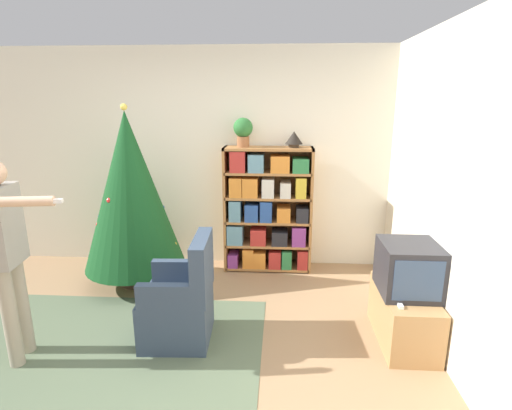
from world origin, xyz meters
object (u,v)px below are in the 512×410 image
(armchair, at_px, (181,304))
(bookshelf, at_px, (267,211))
(television, at_px, (409,268))
(table_lamp, at_px, (294,138))
(standing_person, at_px, (6,247))
(christmas_tree, at_px, (131,192))
(potted_plant, at_px, (243,130))

(armchair, bearing_deg, bookshelf, 153.75)
(television, height_order, table_lamp, table_lamp)
(armchair, xyz_separation_m, table_lamp, (0.96, 1.55, 1.25))
(television, bearing_deg, bookshelf, 130.07)
(armchair, distance_m, standing_person, 1.39)
(television, xyz_separation_m, armchair, (-1.88, -0.09, -0.34))
(christmas_tree, bearing_deg, armchair, -53.41)
(armchair, height_order, potted_plant, potted_plant)
(christmas_tree, relative_size, standing_person, 1.23)
(christmas_tree, distance_m, potted_plant, 1.41)
(armchair, bearing_deg, potted_plant, 163.03)
(table_lamp, bearing_deg, potted_plant, 180.00)
(bookshelf, xyz_separation_m, television, (1.22, -1.44, -0.06))
(standing_person, xyz_separation_m, table_lamp, (2.17, 1.89, 0.64))
(armchair, bearing_deg, standing_person, -76.89)
(bookshelf, distance_m, table_lamp, 0.90)
(armchair, xyz_separation_m, standing_person, (-1.20, -0.34, 0.62))
(television, relative_size, christmas_tree, 0.25)
(television, relative_size, standing_person, 0.31)
(christmas_tree, relative_size, armchair, 2.13)
(bookshelf, height_order, christmas_tree, christmas_tree)
(bookshelf, xyz_separation_m, christmas_tree, (-1.43, -0.50, 0.32))
(bookshelf, height_order, armchair, bookshelf)
(television, relative_size, potted_plant, 1.49)
(armchair, relative_size, table_lamp, 4.60)
(armchair, bearing_deg, christmas_tree, -146.26)
(standing_person, height_order, table_lamp, table_lamp)
(christmas_tree, height_order, table_lamp, christmas_tree)
(bookshelf, distance_m, armchair, 1.72)
(bookshelf, distance_m, christmas_tree, 1.55)
(armchair, bearing_deg, table_lamp, 145.21)
(bookshelf, distance_m, television, 1.89)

